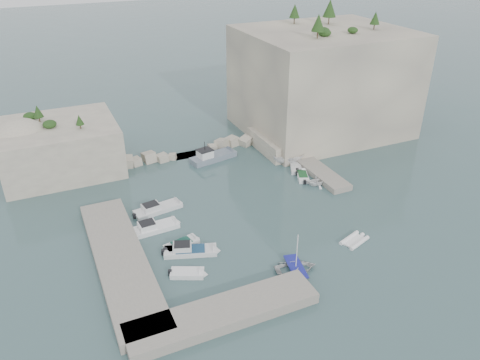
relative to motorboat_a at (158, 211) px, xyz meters
name	(u,v)px	position (x,y,z in m)	size (l,w,h in m)	color
ground	(260,223)	(10.52, -7.85, 0.00)	(400.00, 400.00, 0.00)	#405E60
cliff_east	(322,82)	(33.52, 15.15, 8.50)	(26.00, 22.00, 17.00)	beige
cliff_terrace	(283,141)	(23.52, 10.15, 1.25)	(8.00, 10.00, 2.50)	beige
outcrop_west	(60,147)	(-9.48, 17.15, 3.50)	(16.00, 14.00, 7.00)	beige
quay_west	(121,261)	(-6.48, -8.85, 0.55)	(5.00, 24.00, 1.10)	#9E9689
quay_south	(223,313)	(0.52, -20.35, 0.55)	(18.00, 4.00, 1.10)	#9E9689
ledge_east	(312,166)	(24.02, 2.15, 0.40)	(3.00, 16.00, 0.80)	#9E9689
breakwater	(192,150)	(9.52, 14.15, 0.70)	(28.00, 3.00, 1.40)	beige
motorboat_a	(158,211)	(0.00, 0.00, 0.00)	(6.67, 1.98, 1.40)	silver
motorboat_b	(155,230)	(-1.50, -3.97, 0.00)	(6.23, 2.04, 1.40)	white
motorboat_c	(182,246)	(0.40, -8.35, 0.00)	(4.33, 1.57, 0.70)	silver
motorboat_d	(191,253)	(0.89, -9.97, 0.00)	(6.32, 1.88, 1.40)	silver
motorboat_e	(187,275)	(-0.62, -13.36, 0.00)	(3.74, 1.53, 0.70)	white
rowboat	(296,270)	(9.95, -17.25, 0.00)	(3.15, 4.41, 0.91)	silver
inflatable_dinghy	(354,242)	(18.59, -15.62, 0.00)	(3.63, 1.76, 0.44)	white
tender_east_a	(316,185)	(21.88, -2.53, 0.00)	(2.58, 2.99, 1.57)	white
tender_east_b	(302,178)	(21.25, 0.21, 0.00)	(4.22, 1.44, 0.70)	white
tender_east_c	(296,168)	(21.83, 3.08, 0.00)	(4.75, 1.54, 0.70)	silver
tender_east_d	(289,164)	(21.68, 4.92, 0.00)	(1.84, 4.90, 1.89)	white
work_boat	(213,160)	(11.77, 10.92, 0.00)	(8.06, 2.38, 2.20)	slate
rowboat_mast	(297,251)	(9.95, -17.25, 2.56)	(0.10, 0.10, 4.20)	white
vegetation	(295,25)	(28.35, 16.56, 17.93)	(53.48, 13.88, 13.40)	#1E4219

